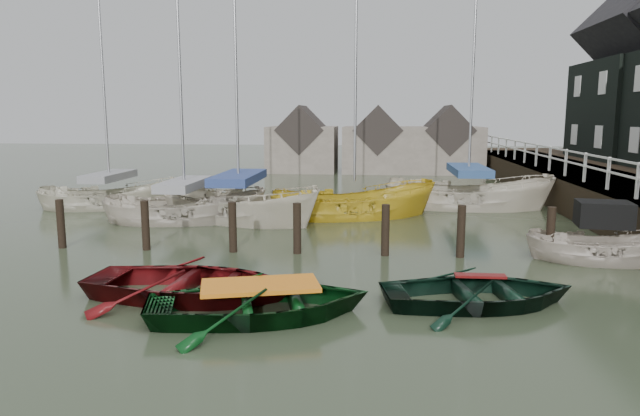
# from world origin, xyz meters

# --- Properties ---
(ground) EXTENTS (120.00, 120.00, 0.00)m
(ground) POSITION_xyz_m (0.00, 0.00, 0.00)
(ground) COLOR #2E3622
(ground) RESTS_ON ground
(pier) EXTENTS (3.04, 32.00, 2.70)m
(pier) POSITION_xyz_m (9.48, 10.00, 0.71)
(pier) COLOR black
(pier) RESTS_ON ground
(mooring_pilings) EXTENTS (13.72, 0.22, 1.80)m
(mooring_pilings) POSITION_xyz_m (-1.11, 3.00, 0.50)
(mooring_pilings) COLOR black
(mooring_pilings) RESTS_ON ground
(far_sheds) EXTENTS (14.00, 4.08, 4.39)m
(far_sheds) POSITION_xyz_m (0.83, 26.00, 1.86)
(far_sheds) COLOR #665B51
(far_sheds) RESTS_ON ground
(rowboat_red) EXTENTS (4.62, 3.44, 0.92)m
(rowboat_red) POSITION_xyz_m (-2.84, -1.05, 0.00)
(rowboat_red) COLOR #4F0B0D
(rowboat_red) RESTS_ON ground
(rowboat_green) EXTENTS (4.84, 4.01, 0.87)m
(rowboat_green) POSITION_xyz_m (-1.20, -2.03, 0.00)
(rowboat_green) COLOR black
(rowboat_green) RESTS_ON ground
(rowboat_dkgreen) EXTENTS (4.31, 3.42, 0.80)m
(rowboat_dkgreen) POSITION_xyz_m (3.02, -0.92, 0.00)
(rowboat_dkgreen) COLOR black
(rowboat_dkgreen) RESTS_ON ground
(motorboat) EXTENTS (4.01, 1.98, 2.30)m
(motorboat) POSITION_xyz_m (6.80, 2.82, 0.11)
(motorboat) COLOR beige
(motorboat) RESTS_ON ground
(sailboat_a) EXTENTS (6.03, 3.18, 10.95)m
(sailboat_a) POSITION_xyz_m (-5.83, 7.31, 0.07)
(sailboat_a) COLOR beige
(sailboat_a) RESTS_ON ground
(sailboat_b) EXTENTS (7.18, 5.13, 11.36)m
(sailboat_b) POSITION_xyz_m (-3.96, 7.70, 0.06)
(sailboat_b) COLOR beige
(sailboat_b) RESTS_ON ground
(sailboat_c) EXTENTS (6.72, 4.04, 11.48)m
(sailboat_c) POSITION_xyz_m (0.14, 8.91, 0.01)
(sailboat_c) COLOR gold
(sailboat_c) RESTS_ON ground
(sailboat_d) EXTENTS (6.96, 3.17, 11.16)m
(sailboat_d) POSITION_xyz_m (4.67, 11.38, 0.06)
(sailboat_d) COLOR beige
(sailboat_d) RESTS_ON ground
(sailboat_e) EXTENTS (5.92, 3.89, 9.51)m
(sailboat_e) POSITION_xyz_m (-9.91, 10.02, 0.06)
(sailboat_e) COLOR beige
(sailboat_e) RESTS_ON ground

